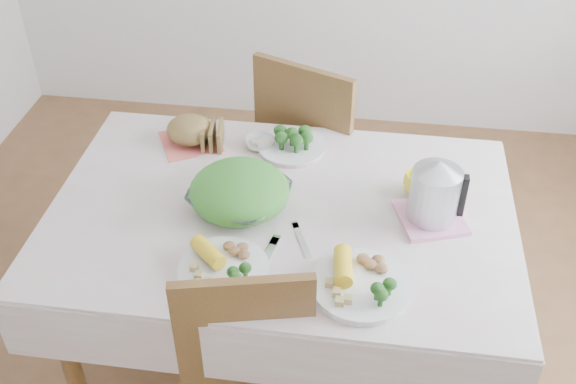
# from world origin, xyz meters

# --- Properties ---
(floor) EXTENTS (3.60, 3.60, 0.00)m
(floor) POSITION_xyz_m (0.00, 0.00, 0.00)
(floor) COLOR brown
(floor) RESTS_ON ground
(dining_table) EXTENTS (1.40, 0.90, 0.75)m
(dining_table) POSITION_xyz_m (0.00, 0.00, 0.38)
(dining_table) COLOR brown
(dining_table) RESTS_ON floor
(tablecloth) EXTENTS (1.50, 1.00, 0.01)m
(tablecloth) POSITION_xyz_m (0.00, 0.00, 0.76)
(tablecloth) COLOR beige
(tablecloth) RESTS_ON dining_table
(chair_far) EXTENTS (0.58, 0.58, 0.99)m
(chair_far) POSITION_xyz_m (0.08, 0.74, 0.47)
(chair_far) COLOR brown
(chair_far) RESTS_ON floor
(salad_bowl) EXTENTS (0.40, 0.40, 0.07)m
(salad_bowl) POSITION_xyz_m (-0.13, -0.00, 0.80)
(salad_bowl) COLOR white
(salad_bowl) RESTS_ON tablecloth
(dinner_plate_left) EXTENTS (0.36, 0.36, 0.02)m
(dinner_plate_left) POSITION_xyz_m (-0.12, -0.31, 0.77)
(dinner_plate_left) COLOR white
(dinner_plate_left) RESTS_ON tablecloth
(dinner_plate_right) EXTENTS (0.35, 0.35, 0.02)m
(dinner_plate_right) POSITION_xyz_m (0.28, -0.31, 0.77)
(dinner_plate_right) COLOR white
(dinner_plate_right) RESTS_ON tablecloth
(broccoli_plate) EXTENTS (0.33, 0.33, 0.02)m
(broccoli_plate) POSITION_xyz_m (-0.01, 0.34, 0.77)
(broccoli_plate) COLOR beige
(broccoli_plate) RESTS_ON tablecloth
(napkin) EXTENTS (0.28, 0.28, 0.00)m
(napkin) POSITION_xyz_m (-0.39, 0.33, 0.76)
(napkin) COLOR #E96B5A
(napkin) RESTS_ON tablecloth
(bread_loaf) EXTENTS (0.21, 0.20, 0.10)m
(bread_loaf) POSITION_xyz_m (-0.39, 0.33, 0.82)
(bread_loaf) COLOR brown
(bread_loaf) RESTS_ON napkin
(fruit_bowl) EXTENTS (0.14, 0.14, 0.03)m
(fruit_bowl) POSITION_xyz_m (-0.13, 0.34, 0.78)
(fruit_bowl) COLOR white
(fruit_bowl) RESTS_ON tablecloth
(yellow_mug) EXTENTS (0.13, 0.13, 0.08)m
(yellow_mug) POSITION_xyz_m (0.44, 0.15, 0.80)
(yellow_mug) COLOR yellow
(yellow_mug) RESTS_ON tablecloth
(pink_tray) EXTENTS (0.25, 0.25, 0.02)m
(pink_tray) POSITION_xyz_m (0.48, 0.02, 0.77)
(pink_tray) COLOR pink
(pink_tray) RESTS_ON tablecloth
(electric_kettle) EXTENTS (0.17, 0.17, 0.21)m
(electric_kettle) POSITION_xyz_m (0.48, 0.02, 0.88)
(electric_kettle) COLOR #B2B5BA
(electric_kettle) RESTS_ON pink_tray
(fork_left) EXTENTS (0.08, 0.16, 0.00)m
(fork_left) POSITION_xyz_m (0.08, -0.14, 0.76)
(fork_left) COLOR silver
(fork_left) RESTS_ON tablecloth
(fork_right) EXTENTS (0.06, 0.22, 0.00)m
(fork_right) POSITION_xyz_m (-0.01, -0.25, 0.76)
(fork_right) COLOR silver
(fork_right) RESTS_ON tablecloth
(knife) EXTENTS (0.17, 0.03, 0.00)m
(knife) POSITION_xyz_m (0.12, -0.33, 0.76)
(knife) COLOR silver
(knife) RESTS_ON tablecloth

